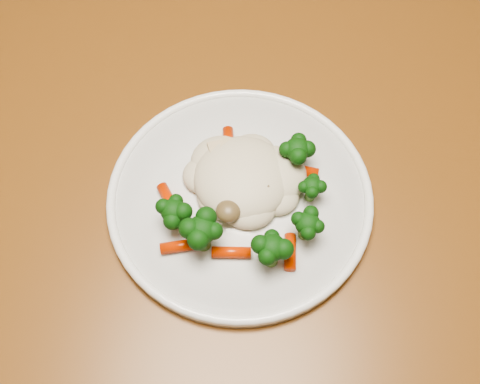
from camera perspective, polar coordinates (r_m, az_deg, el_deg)
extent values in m
plane|color=brown|center=(1.39, -1.01, -12.53)|extent=(3.00, 3.00, 0.00)
cube|color=brown|center=(0.69, 8.73, -0.13)|extent=(1.55, 1.30, 0.04)
cube|color=brown|center=(1.39, -9.35, 15.25)|extent=(0.08, 0.08, 0.71)
cylinder|color=white|center=(0.65, 0.00, -0.59)|extent=(0.29, 0.29, 0.01)
ellipsoid|color=beige|center=(0.63, 0.22, 1.86)|extent=(0.12, 0.11, 0.05)
ellipsoid|color=black|center=(0.62, -6.24, -2.26)|extent=(0.04, 0.04, 0.04)
ellipsoid|color=black|center=(0.60, -3.56, -4.10)|extent=(0.05, 0.05, 0.04)
ellipsoid|color=black|center=(0.60, 2.99, -5.74)|extent=(0.05, 0.05, 0.04)
ellipsoid|color=black|center=(0.61, 6.34, -3.44)|extent=(0.04, 0.04, 0.04)
ellipsoid|color=black|center=(0.64, 6.77, 0.16)|extent=(0.03, 0.03, 0.03)
ellipsoid|color=black|center=(0.65, 5.36, 3.50)|extent=(0.04, 0.04, 0.04)
cylinder|color=red|center=(0.67, -1.10, 4.26)|extent=(0.02, 0.05, 0.01)
cylinder|color=red|center=(0.67, 1.31, 3.70)|extent=(0.03, 0.04, 0.01)
cylinder|color=red|center=(0.66, 5.62, 2.11)|extent=(0.04, 0.02, 0.01)
cylinder|color=red|center=(0.64, -6.66, -0.94)|extent=(0.04, 0.04, 0.01)
cylinder|color=red|center=(0.62, -5.45, -5.09)|extent=(0.05, 0.03, 0.01)
cylinder|color=red|center=(0.61, -0.83, -5.75)|extent=(0.04, 0.02, 0.01)
cylinder|color=red|center=(0.61, 4.78, -5.70)|extent=(0.02, 0.04, 0.01)
cylinder|color=red|center=(0.64, 2.07, 1.37)|extent=(0.02, 0.04, 0.01)
cylinder|color=red|center=(0.65, -0.01, 3.20)|extent=(0.03, 0.04, 0.01)
ellipsoid|color=brown|center=(0.63, 0.55, 0.85)|extent=(0.03, 0.03, 0.02)
ellipsoid|color=brown|center=(0.63, 2.28, 0.41)|extent=(0.03, 0.03, 0.02)
ellipsoid|color=brown|center=(0.63, -1.90, 0.66)|extent=(0.02, 0.02, 0.01)
ellipsoid|color=brown|center=(0.62, -1.13, -1.82)|extent=(0.03, 0.03, 0.02)
cube|color=#C9B286|center=(0.66, -0.90, 4.27)|extent=(0.02, 0.02, 0.01)
cube|color=#C9B286|center=(0.65, 1.46, 3.65)|extent=(0.03, 0.02, 0.01)
cube|color=#C9B286|center=(0.66, -2.21, 4.14)|extent=(0.02, 0.02, 0.01)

